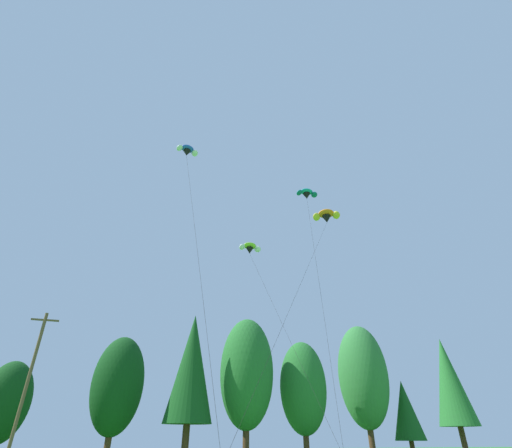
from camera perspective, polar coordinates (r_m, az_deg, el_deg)
The scene contains 13 objects.
treeline_tree_c at distance 43.72m, azimuth -33.93°, elevation -21.59°, with size 4.19×4.19×8.85m.
treeline_tree_d at distance 42.33m, azimuth -20.37°, elevation -22.04°, with size 4.95×4.95×11.66m.
treeline_tree_e at distance 40.95m, azimuth -9.83°, elevation -20.64°, with size 4.69×4.69×14.04m.
treeline_tree_f at distance 42.95m, azimuth -1.43°, elevation -21.66°, with size 5.65×5.65×14.27m.
treeline_tree_g at distance 45.56m, azimuth 7.21°, elevation -23.46°, with size 5.12×5.12×12.28m.
treeline_tree_h at distance 50.51m, azimuth 16.03°, elevation -21.36°, with size 5.85×5.85×15.00m.
treeline_tree_i at distance 52.16m, azimuth 21.90°, elevation -24.87°, with size 3.49×3.49×8.57m.
treeline_tree_j at distance 58.89m, azimuth 27.43°, elevation -20.47°, with size 4.78×4.78×14.44m.
utility_pole at distance 36.98m, azimuth -31.59°, elevation -20.07°, with size 2.20×0.26×11.92m.
parafoil_kite_high_orange at distance 42.21m, azimuth 10.70°, elevation 1.18°, with size 15.63×17.69×23.13m.
parafoil_kite_mid_teal at distance 40.89m, azimuth 7.76°, elevation 4.57°, with size 5.71×11.79×24.41m.
parafoil_kite_far_blue_white at distance 34.52m, azimuth -10.47°, elevation 10.92°, with size 3.12×11.51×23.67m.
parafoil_kite_low_lime_white at distance 38.73m, azimuth -0.94°, elevation -3.72°, with size 2.55×14.77×18.61m.
Camera 1 is at (-7.65, 4.30, 2.48)m, focal length 26.18 mm.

